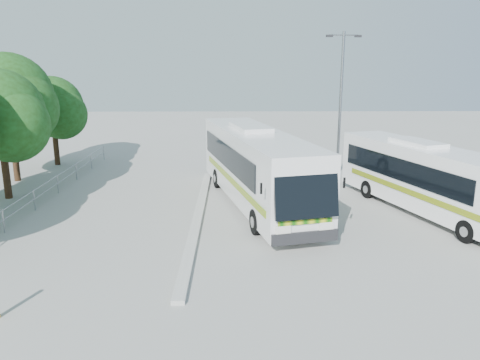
{
  "coord_description": "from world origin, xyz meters",
  "views": [
    {
      "loc": [
        -0.7,
        -18.01,
        6.65
      ],
      "look_at": [
        -0.42,
        2.54,
        1.55
      ],
      "focal_mm": 35.0,
      "sensor_mm": 36.0,
      "label": 1
    }
  ],
  "objects_px": {
    "coach_adjacent": "(428,178)",
    "lamppost": "(341,99)",
    "tree_far_e": "(53,107)",
    "tree_far_d": "(10,98)",
    "coach_main": "(256,165)",
    "tree_far_c": "(0,114)"
  },
  "relations": [
    {
      "from": "lamppost",
      "to": "tree_far_e",
      "type": "bearing_deg",
      "value": 162.62
    },
    {
      "from": "tree_far_d",
      "to": "coach_main",
      "type": "xyz_separation_m",
      "value": [
        13.69,
        -4.9,
        -2.88
      ]
    },
    {
      "from": "tree_far_e",
      "to": "lamppost",
      "type": "height_order",
      "value": "lamppost"
    },
    {
      "from": "tree_far_c",
      "to": "tree_far_d",
      "type": "relative_size",
      "value": 0.88
    },
    {
      "from": "coach_adjacent",
      "to": "lamppost",
      "type": "relative_size",
      "value": 1.31
    },
    {
      "from": "coach_main",
      "to": "lamppost",
      "type": "xyz_separation_m",
      "value": [
        5.23,
        5.88,
        2.74
      ]
    },
    {
      "from": "tree_far_c",
      "to": "tree_far_e",
      "type": "relative_size",
      "value": 1.1
    },
    {
      "from": "tree_far_e",
      "to": "tree_far_d",
      "type": "bearing_deg",
      "value": -98.63
    },
    {
      "from": "tree_far_e",
      "to": "coach_adjacent",
      "type": "height_order",
      "value": "tree_far_e"
    },
    {
      "from": "tree_far_d",
      "to": "tree_far_c",
      "type": "bearing_deg",
      "value": -72.17
    },
    {
      "from": "coach_main",
      "to": "coach_adjacent",
      "type": "relative_size",
      "value": 1.16
    },
    {
      "from": "tree_far_e",
      "to": "coach_main",
      "type": "bearing_deg",
      "value": -35.86
    },
    {
      "from": "tree_far_e",
      "to": "coach_adjacent",
      "type": "relative_size",
      "value": 0.53
    },
    {
      "from": "coach_main",
      "to": "lamppost",
      "type": "height_order",
      "value": "lamppost"
    },
    {
      "from": "lamppost",
      "to": "coach_main",
      "type": "bearing_deg",
      "value": -138.1
    },
    {
      "from": "coach_adjacent",
      "to": "lamppost",
      "type": "height_order",
      "value": "lamppost"
    },
    {
      "from": "tree_far_e",
      "to": "lamppost",
      "type": "distance_m",
      "value": 18.6
    },
    {
      "from": "tree_far_e",
      "to": "lamppost",
      "type": "xyz_separation_m",
      "value": [
        18.24,
        -3.52,
        0.79
      ]
    },
    {
      "from": "tree_far_c",
      "to": "tree_far_e",
      "type": "height_order",
      "value": "tree_far_c"
    },
    {
      "from": "tree_far_c",
      "to": "coach_main",
      "type": "xyz_separation_m",
      "value": [
        12.5,
        -1.2,
        -2.33
      ]
    },
    {
      "from": "tree_far_c",
      "to": "lamppost",
      "type": "bearing_deg",
      "value": 14.78
    },
    {
      "from": "tree_far_d",
      "to": "tree_far_e",
      "type": "relative_size",
      "value": 1.24
    }
  ]
}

